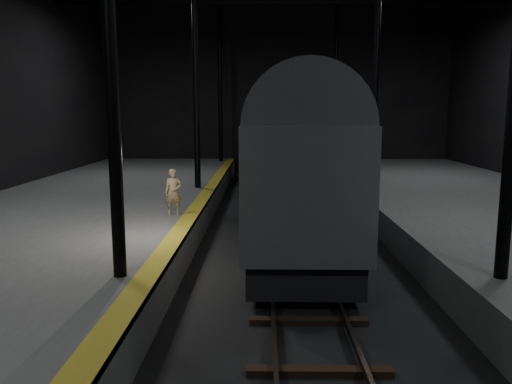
{
  "coord_description": "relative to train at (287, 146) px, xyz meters",
  "views": [
    {
      "loc": [
        -0.92,
        -13.6,
        4.24
      ],
      "look_at": [
        -1.14,
        0.48,
        2.0
      ],
      "focal_mm": 35.0,
      "sensor_mm": 36.0,
      "label": 1
    }
  ],
  "objects": [
    {
      "name": "woman",
      "position": [
        -3.8,
        -4.1,
        -1.18
      ],
      "size": [
        0.6,
        0.46,
        1.48
      ],
      "primitive_type": "imported",
      "rotation": [
        0.0,
        0.0,
        0.2
      ],
      "color": "tan",
      "rests_on": "platform_left"
    },
    {
      "name": "ground",
      "position": [
        0.0,
        -6.16,
        -2.92
      ],
      "size": [
        44.0,
        44.0,
        0.0
      ],
      "primitive_type": "plane",
      "color": "black",
      "rests_on": "ground"
    },
    {
      "name": "platform_left",
      "position": [
        -7.5,
        -6.16,
        -2.42
      ],
      "size": [
        9.0,
        43.8,
        1.0
      ],
      "primitive_type": "cube",
      "color": "#51514E",
      "rests_on": "ground"
    },
    {
      "name": "tactile_strip",
      "position": [
        -3.25,
        -6.16,
        -1.92
      ],
      "size": [
        0.5,
        43.8,
        0.01
      ],
      "primitive_type": "cube",
      "color": "#9B921C",
      "rests_on": "platform_left"
    },
    {
      "name": "train",
      "position": [
        0.0,
        0.0,
        0.0
      ],
      "size": [
        2.94,
        19.6,
        5.24
      ],
      "color": "#9DA0A5",
      "rests_on": "ground"
    },
    {
      "name": "track",
      "position": [
        0.0,
        -6.16,
        -2.85
      ],
      "size": [
        2.4,
        43.0,
        0.24
      ],
      "color": "#3F3328",
      "rests_on": "ground"
    }
  ]
}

